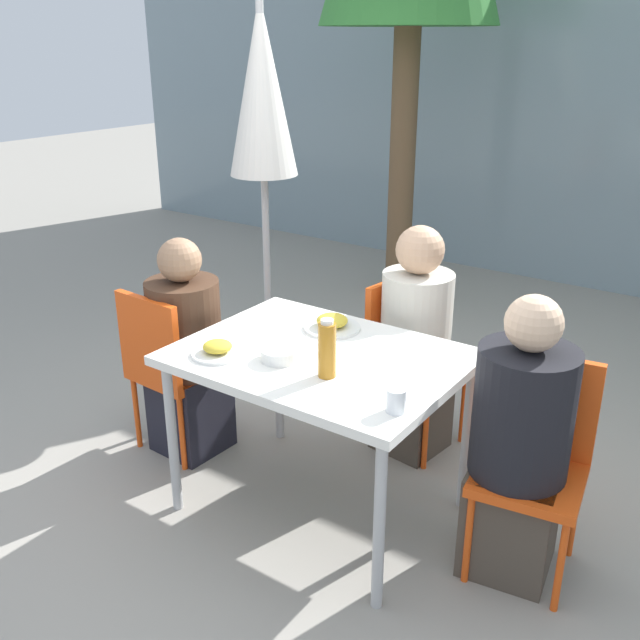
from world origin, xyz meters
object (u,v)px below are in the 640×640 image
person_left (187,355)px  closed_umbrella (262,103)px  chair_far (407,351)px  person_far (415,348)px  drinking_cup (396,400)px  salad_bowl (280,354)px  bottle (327,349)px  chair_right (535,450)px  person_right (519,449)px  chair_left (168,361)px

person_left → closed_umbrella: 1.51m
chair_far → person_far: 0.11m
drinking_cup → salad_bowl: 0.61m
person_left → person_far: size_ratio=0.95×
bottle → drinking_cup: 0.37m
chair_right → bottle: 0.89m
person_right → closed_umbrella: bearing=-33.2°
chair_left → salad_bowl: chair_left is taller
person_far → salad_bowl: 0.88m
person_right → bottle: person_right is taller
person_left → chair_far: (0.85, 0.71, -0.02)m
person_right → bottle: 0.82m
chair_left → chair_right: size_ratio=1.00×
chair_left → person_left: (0.05, 0.08, 0.02)m
chair_right → closed_umbrella: 2.42m
chair_left → salad_bowl: 0.84m
chair_far → person_far: person_far is taller
chair_left → person_far: (0.97, 0.72, 0.05)m
person_far → salad_bowl: (-0.19, -0.83, 0.23)m
chair_right → drinking_cup: bearing=42.5°
person_right → person_far: person_far is taller
person_right → drinking_cup: size_ratio=13.10×
chair_left → chair_right: bearing=10.7°
person_left → drinking_cup: 1.39m
closed_umbrella → salad_bowl: closed_umbrella is taller
chair_right → drinking_cup: size_ratio=9.78×
chair_far → drinking_cup: size_ratio=9.78×
closed_umbrella → chair_left: bearing=-78.0°
chair_far → chair_left: bearing=-41.5°
chair_far → drinking_cup: (0.48, -0.99, 0.30)m
person_right → drinking_cup: 0.56m
chair_right → person_right: bearing=58.1°
person_left → salad_bowl: (0.73, -0.18, 0.27)m
person_left → bottle: bearing=-8.7°
chair_far → drinking_cup: bearing=33.3°
chair_right → person_far: bearing=-39.9°
person_left → person_right: 1.66m
chair_right → bottle: size_ratio=3.64×
person_left → bottle: 1.05m
closed_umbrella → chair_right: bearing=-22.4°
salad_bowl → chair_left: bearing=172.5°
bottle → person_right: bearing=21.9°
chair_right → bottle: bottle is taller
person_right → salad_bowl: size_ratio=7.18×
chair_left → closed_umbrella: size_ratio=0.39×
bottle → salad_bowl: (-0.24, 0.02, -0.09)m
chair_left → bottle: 1.10m
person_left → closed_umbrella: closed_umbrella is taller
person_left → drinking_cup: bearing=-9.5°
chair_far → person_far: (0.07, -0.06, 0.05)m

